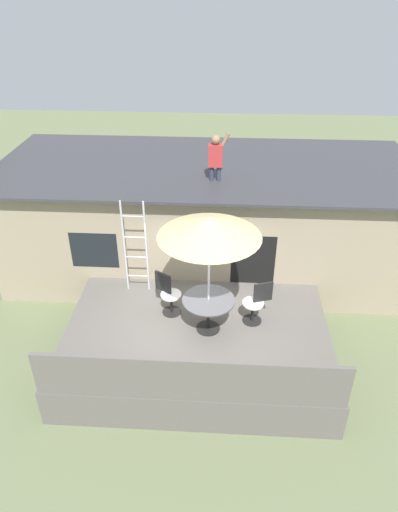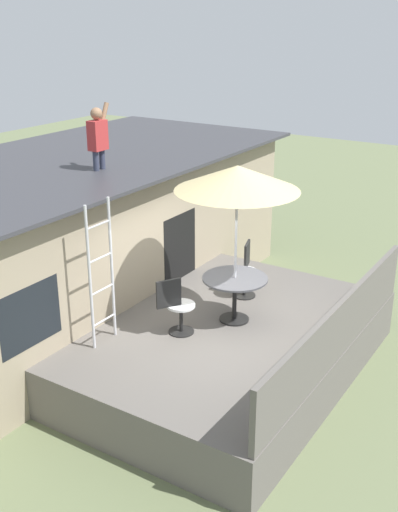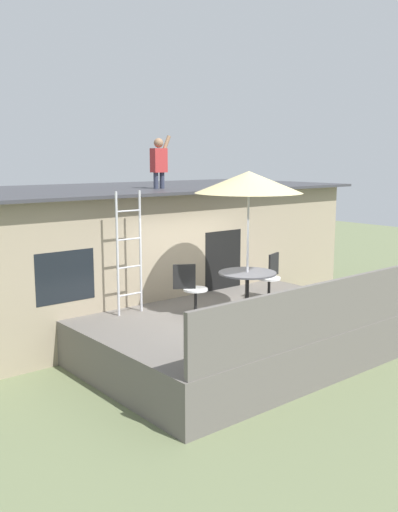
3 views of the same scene
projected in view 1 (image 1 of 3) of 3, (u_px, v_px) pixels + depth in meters
name	position (u px, v px, depth m)	size (l,w,h in m)	color
ground_plane	(197.00, 354.00, 9.85)	(40.00, 40.00, 0.00)	#66704C
house	(206.00, 217.00, 12.13)	(10.50, 4.50, 2.92)	gray
deck	(197.00, 340.00, 9.64)	(5.36, 3.95, 0.80)	#605B56
deck_railing	(190.00, 380.00, 7.56)	(5.26, 0.08, 0.90)	#605B56
patio_table	(208.00, 306.00, 9.03)	(1.04, 1.04, 0.74)	black
patio_umbrella	(209.00, 227.00, 8.11)	(1.90, 1.90, 2.54)	silver
step_ladder	(135.00, 247.00, 9.96)	(0.52, 0.04, 2.20)	silver
person_figure	(216.00, 155.00, 10.20)	(0.47, 0.20, 1.11)	#33384C
patio_chair_left	(168.00, 294.00, 9.60)	(0.57, 0.45, 0.92)	black
patio_chair_right	(256.00, 303.00, 9.33)	(0.60, 0.44, 0.92)	black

